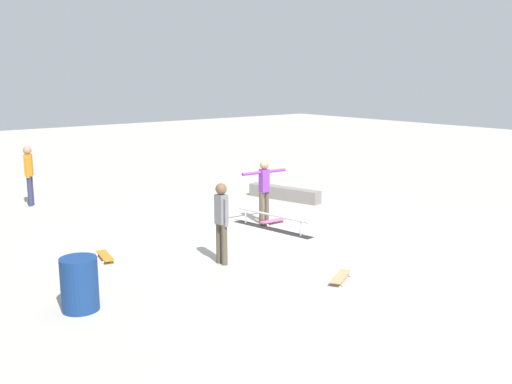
# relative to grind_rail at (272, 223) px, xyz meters

# --- Properties ---
(ground_plane) EXTENTS (60.00, 60.00, 0.00)m
(ground_plane) POSITION_rel_grind_rail_xyz_m (0.52, 0.41, -0.17)
(ground_plane) COLOR #ADA89E
(grind_rail) EXTENTS (2.39, 0.60, 0.39)m
(grind_rail) POSITION_rel_grind_rail_xyz_m (0.00, 0.00, 0.00)
(grind_rail) COLOR black
(grind_rail) RESTS_ON ground_plane
(skate_ledge) EXTENTS (2.41, 0.94, 0.38)m
(skate_ledge) POSITION_rel_grind_rail_xyz_m (2.38, -2.51, 0.02)
(skate_ledge) COLOR gray
(skate_ledge) RESTS_ON ground_plane
(skater_main) EXTENTS (0.22, 1.30, 1.62)m
(skater_main) POSITION_rel_grind_rail_xyz_m (0.59, -0.24, 0.77)
(skater_main) COLOR brown
(skater_main) RESTS_ON ground_plane
(skateboard_main) EXTENTS (0.27, 0.80, 0.09)m
(skateboard_main) POSITION_rel_grind_rail_xyz_m (0.40, -0.38, -0.09)
(skateboard_main) COLOR #E05993
(skateboard_main) RESTS_ON ground_plane
(bystander_grey_shirt) EXTENTS (0.37, 0.23, 1.65)m
(bystander_grey_shirt) POSITION_rel_grind_rail_xyz_m (-1.36, 2.47, 0.76)
(bystander_grey_shirt) COLOR brown
(bystander_grey_shirt) RESTS_ON ground_plane
(bystander_orange_shirt) EXTENTS (0.38, 0.29, 1.73)m
(bystander_orange_shirt) POSITION_rel_grind_rail_xyz_m (6.36, 3.74, 0.81)
(bystander_orange_shirt) COLOR #2D3351
(bystander_orange_shirt) RESTS_ON ground_plane
(loose_skateboard_natural) EXTENTS (0.55, 0.80, 0.09)m
(loose_skateboard_natural) POSITION_rel_grind_rail_xyz_m (-3.51, 1.32, -0.09)
(loose_skateboard_natural) COLOR tan
(loose_skateboard_natural) RESTS_ON ground_plane
(loose_skateboard_orange) EXTENTS (0.82, 0.37, 0.09)m
(loose_skateboard_orange) POSITION_rel_grind_rail_xyz_m (0.37, 4.18, -0.09)
(loose_skateboard_orange) COLOR orange
(loose_skateboard_orange) RESTS_ON ground_plane
(trash_bin) EXTENTS (0.59, 0.59, 0.88)m
(trash_bin) POSITION_rel_grind_rail_xyz_m (-1.81, 5.58, 0.27)
(trash_bin) COLOR navy
(trash_bin) RESTS_ON ground_plane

